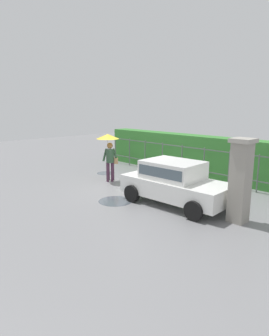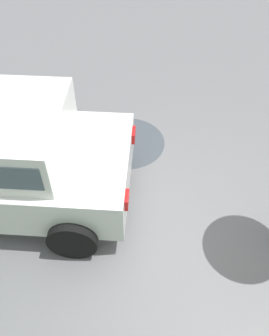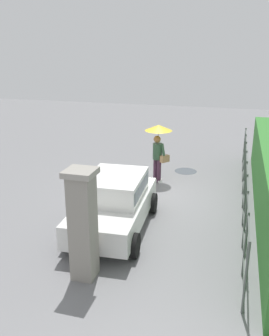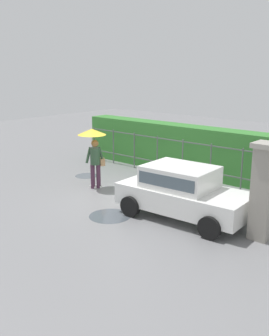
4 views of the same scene
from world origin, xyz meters
name	(u,v)px [view 3 (image 3 of 4)]	position (x,y,z in m)	size (l,w,h in m)	color
ground_plane	(147,197)	(0.00, 0.00, 0.00)	(40.00, 40.00, 0.00)	slate
car	(115,200)	(2.28, -0.32, 0.80)	(3.82, 2.03, 1.48)	white
pedestrian	(158,140)	(-1.65, 0.00, 1.55)	(0.98, 0.98, 2.09)	#47283D
gate_pillar	(83,224)	(4.55, -0.22, 1.24)	(0.60, 0.60, 2.42)	gray
fence_section	(245,183)	(-0.03, 3.04, 0.83)	(9.75, 0.05, 1.50)	#59605B
puddle_near	(94,200)	(0.69, -1.60, 0.00)	(1.20, 1.20, 0.00)	#4C545B
puddle_far	(186,171)	(-3.02, 0.85, 0.00)	(0.88, 0.88, 0.00)	#4C545B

